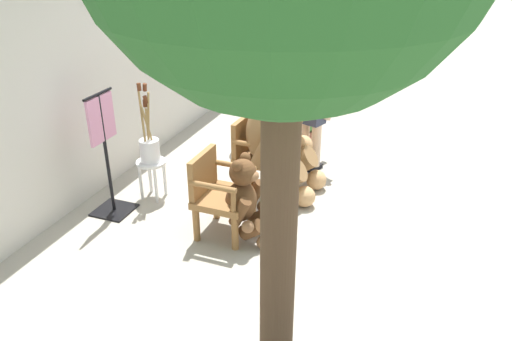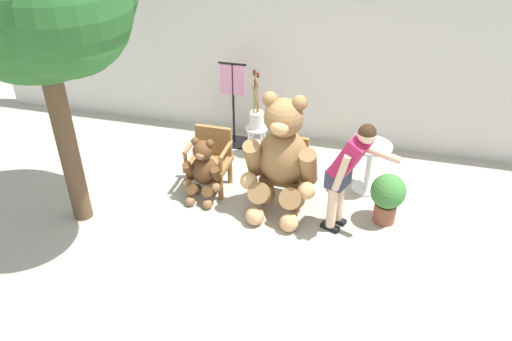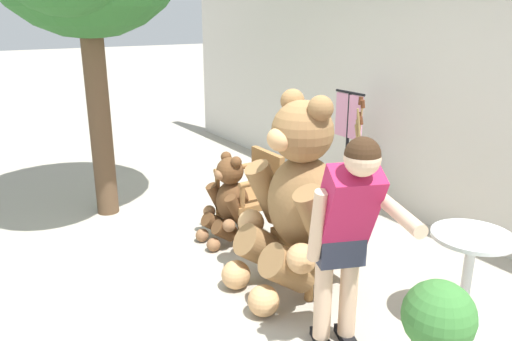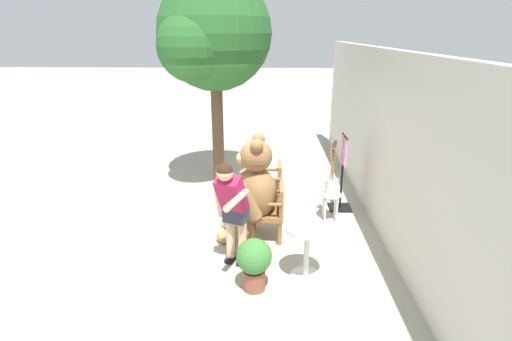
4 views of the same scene
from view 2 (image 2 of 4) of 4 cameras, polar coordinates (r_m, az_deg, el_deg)
ground_plane at (r=6.55m, az=-2.37°, el=-5.26°), size 60.00×60.00×0.00m
back_wall at (r=7.94m, az=2.44°, el=13.37°), size 10.00×0.16×2.80m
wooden_chair_left at (r=6.90m, az=-5.25°, el=1.46°), size 0.57×0.53×0.86m
wooden_chair_right at (r=6.66m, az=3.40°, el=0.27°), size 0.58×0.54×0.86m
teddy_bear_large at (r=6.26m, az=2.94°, el=1.56°), size 0.97×0.93×1.62m
teddy_bear_small at (r=6.69m, az=-6.05°, el=0.03°), size 0.54×0.50×0.90m
person_visitor at (r=5.92m, az=10.46°, el=0.30°), size 0.85×0.48×1.53m
white_stool at (r=7.70m, az=0.08°, el=4.24°), size 0.34×0.34×0.46m
brush_bucket at (r=7.57m, az=0.07°, el=6.19°), size 0.22×0.22×0.92m
round_side_table at (r=6.98m, az=12.81°, el=0.95°), size 0.56×0.56×0.72m
potted_plant at (r=6.46m, az=14.79°, el=-2.78°), size 0.44×0.44×0.68m
clothing_display_stand at (r=7.86m, az=-2.61°, el=7.80°), size 0.44×0.40×1.36m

